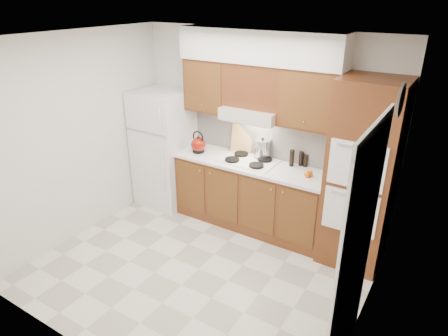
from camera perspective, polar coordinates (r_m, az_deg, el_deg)
name	(u,v)px	position (r m, az deg, el deg)	size (l,w,h in m)	color
floor	(199,269)	(4.86, -3.60, -14.18)	(3.60, 3.60, 0.00)	beige
ceiling	(192,39)	(3.85, -4.63, 17.92)	(3.60, 3.60, 0.00)	white
wall_back	(261,130)	(5.39, 5.33, 5.45)	(3.60, 0.02, 2.60)	silver
wall_left	(80,138)	(5.39, -19.83, 4.08)	(0.02, 3.00, 2.60)	silver
wall_right	(372,215)	(3.55, 20.40, -6.29)	(0.02, 3.00, 2.60)	silver
fridge	(165,149)	(6.00, -8.48, 2.75)	(0.75, 0.72, 1.72)	white
base_cabinets	(250,195)	(5.47, 3.80, -3.91)	(2.11, 0.60, 0.90)	brown
countertop	(251,164)	(5.26, 3.88, 0.58)	(2.13, 0.62, 0.04)	white
backsplash	(262,136)	(5.39, 5.47, 4.56)	(2.11, 0.03, 0.56)	white
oven_cabinet	(362,176)	(4.74, 19.08, -1.10)	(0.70, 0.65, 2.20)	brown
upper_cab_left	(209,85)	(5.46, -2.09, 11.76)	(0.63, 0.33, 0.70)	brown
upper_cab_right	(311,99)	(4.82, 12.36, 9.61)	(0.73, 0.33, 0.70)	brown
range_hood	(252,114)	(5.13, 4.04, 7.75)	(0.75, 0.45, 0.15)	silver
upper_cab_over_hood	(255,85)	(5.10, 4.49, 11.69)	(0.75, 0.33, 0.55)	brown
soffit	(260,46)	(4.98, 5.11, 16.93)	(2.13, 0.36, 0.40)	silver
cooktop	(248,161)	(5.29, 3.52, 1.02)	(0.74, 0.50, 0.01)	white
doorway	(355,261)	(3.39, 18.22, -12.52)	(0.02, 0.90, 2.10)	black
wall_clock	(401,100)	(3.76, 23.95, 8.87)	(0.30, 0.30, 0.02)	#3F3833
kettle	(198,145)	(5.54, -3.70, 3.33)	(0.21, 0.21, 0.21)	maroon
cutting_board	(242,139)	(5.52, 2.59, 4.21)	(0.30, 0.02, 0.41)	tan
stock_pot	(262,148)	(5.35, 5.48, 2.84)	(0.22, 0.22, 0.22)	#B8B8BD
condiment_a	(292,158)	(5.17, 9.66, 1.42)	(0.06, 0.06, 0.22)	black
condiment_b	(301,159)	(5.21, 10.94, 1.34)	(0.06, 0.06, 0.19)	black
condiment_c	(306,161)	(5.20, 11.57, 1.02)	(0.05, 0.05, 0.16)	black
orange_near	(307,174)	(4.91, 11.79, -0.89)	(0.08, 0.08, 0.08)	orange
orange_far	(310,173)	(4.95, 12.15, -0.76)	(0.07, 0.07, 0.07)	#FF510D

